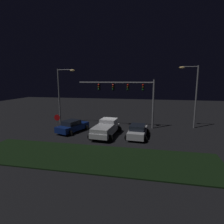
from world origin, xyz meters
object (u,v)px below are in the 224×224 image
stop_sign (57,120)px  street_lamp_left (62,89)px  street_lamp_right (193,90)px  pickup_truck (106,127)px  car_sedan (72,126)px  car_sedan_far (138,131)px  traffic_signal_gantry (128,91)px

stop_sign → street_lamp_left: bearing=107.2°
street_lamp_left → street_lamp_right: 18.15m
pickup_truck → stop_sign: bearing=92.3°
street_lamp_left → car_sedan: bearing=-52.3°
car_sedan → street_lamp_right: (14.92, 5.09, 4.46)m
street_lamp_left → car_sedan_far: bearing=-22.8°
car_sedan → stop_sign: (-1.78, -0.45, 0.82)m
street_lamp_right → car_sedan: bearing=-161.2°
car_sedan → traffic_signal_gantry: 8.65m
car_sedan_far → traffic_signal_gantry: size_ratio=0.44×
traffic_signal_gantry → stop_sign: (-8.29, -4.21, -3.47)m
traffic_signal_gantry → stop_sign: bearing=-153.0°
car_sedan → street_lamp_right: 16.38m
pickup_truck → street_lamp_left: bearing=62.5°
traffic_signal_gantry → street_lamp_left: 9.72m
street_lamp_left → stop_sign: bearing=-72.8°
street_lamp_left → stop_sign: 5.95m
stop_sign → car_sedan_far: bearing=-1.1°
car_sedan_far → stop_sign: 10.00m
pickup_truck → car_sedan: size_ratio=1.17×
traffic_signal_gantry → pickup_truck: bearing=-114.0°
pickup_truck → traffic_signal_gantry: (1.98, 4.45, 4.03)m
street_lamp_right → stop_sign: (-16.70, -5.54, -3.63)m
pickup_truck → street_lamp_right: size_ratio=0.67×
pickup_truck → car_sedan_far: size_ratio=1.23×
car_sedan → street_lamp_right: size_ratio=0.57×
car_sedan → stop_sign: size_ratio=2.13×
traffic_signal_gantry → street_lamp_right: bearing=8.9°
car_sedan → street_lamp_right: street_lamp_right is taller
car_sedan → traffic_signal_gantry: traffic_signal_gantry is taller
pickup_truck → traffic_signal_gantry: 6.32m
car_sedan → street_lamp_left: (-3.21, 4.14, 4.32)m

